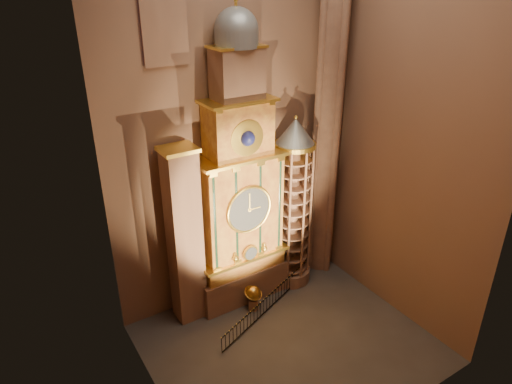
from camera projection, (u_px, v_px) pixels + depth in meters
floor at (289, 344)px, 24.25m from camera, size 14.00×14.00×0.00m
wall_back at (228, 116)px, 24.10m from camera, size 22.00×0.00×22.00m
wall_left at (139, 185)px, 16.14m from camera, size 0.00×22.00×22.00m
wall_right at (408, 123)px, 22.91m from camera, size 0.00×22.00×22.00m
astronomical_clock at (240, 196)px, 25.17m from camera, size 5.60×2.41×16.70m
portrait_tower at (185, 237)px, 24.19m from camera, size 1.80×1.60×10.20m
stair_turret at (293, 206)px, 27.26m from camera, size 2.50×2.50×10.80m
gothic_pier at (329, 104)px, 26.29m from camera, size 2.04×2.04×22.00m
stained_glass_window at (163, 6)px, 20.13m from camera, size 2.20×0.14×5.20m
celestial_globe at (253, 296)px, 26.40m from camera, size 1.41×1.37×1.57m
iron_railing at (268, 303)px, 26.44m from camera, size 7.84×3.16×1.01m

